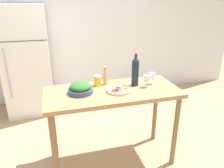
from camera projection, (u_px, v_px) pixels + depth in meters
name	position (u px, v px, depth m)	size (l,w,h in m)	color
ground_plane	(113.00, 159.00, 2.65)	(14.00, 14.00, 0.00)	tan
wall_back	(83.00, 29.00, 3.96)	(6.40, 0.08, 2.60)	silver
refrigerator	(27.00, 61.00, 3.53)	(0.72, 0.70, 1.74)	white
prep_counter	(113.00, 101.00, 2.36)	(1.43, 0.62, 0.91)	#A87A4C
wine_bottle	(135.00, 71.00, 2.39)	(0.08, 0.08, 0.36)	#142833
wine_glass_near	(147.00, 79.00, 2.38)	(0.07, 0.07, 0.13)	silver
wine_glass_far	(152.00, 76.00, 2.45)	(0.07, 0.07, 0.13)	silver
pepper_mill	(105.00, 76.00, 2.44)	(0.05, 0.05, 0.22)	tan
salad_bowl	(80.00, 88.00, 2.23)	(0.26, 0.26, 0.12)	#384C6B
homemade_pizza	(118.00, 90.00, 2.29)	(0.27, 0.27, 0.03)	#DBC189
salt_canister	(98.00, 80.00, 2.42)	(0.08, 0.08, 0.12)	yellow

